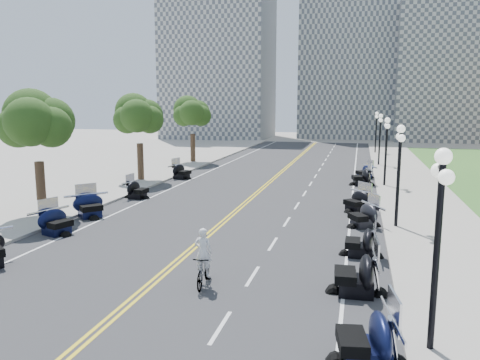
# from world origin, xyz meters

# --- Properties ---
(ground) EXTENTS (160.00, 160.00, 0.00)m
(ground) POSITION_xyz_m (0.00, 0.00, 0.00)
(ground) COLOR gray
(road) EXTENTS (16.00, 90.00, 0.01)m
(road) POSITION_xyz_m (0.00, 10.00, 0.00)
(road) COLOR #333335
(road) RESTS_ON ground
(centerline_yellow_a) EXTENTS (0.12, 90.00, 0.00)m
(centerline_yellow_a) POSITION_xyz_m (-0.12, 10.00, 0.01)
(centerline_yellow_a) COLOR yellow
(centerline_yellow_a) RESTS_ON road
(centerline_yellow_b) EXTENTS (0.12, 90.00, 0.00)m
(centerline_yellow_b) POSITION_xyz_m (0.12, 10.00, 0.01)
(centerline_yellow_b) COLOR yellow
(centerline_yellow_b) RESTS_ON road
(edge_line_north) EXTENTS (0.12, 90.00, 0.00)m
(edge_line_north) POSITION_xyz_m (6.40, 10.00, 0.01)
(edge_line_north) COLOR white
(edge_line_north) RESTS_ON road
(edge_line_south) EXTENTS (0.12, 90.00, 0.00)m
(edge_line_south) POSITION_xyz_m (-6.40, 10.00, 0.01)
(edge_line_south) COLOR white
(edge_line_south) RESTS_ON road
(lane_dash_4) EXTENTS (0.12, 2.00, 0.00)m
(lane_dash_4) POSITION_xyz_m (3.20, -8.00, 0.01)
(lane_dash_4) COLOR white
(lane_dash_4) RESTS_ON road
(lane_dash_5) EXTENTS (0.12, 2.00, 0.00)m
(lane_dash_5) POSITION_xyz_m (3.20, -4.00, 0.01)
(lane_dash_5) COLOR white
(lane_dash_5) RESTS_ON road
(lane_dash_6) EXTENTS (0.12, 2.00, 0.00)m
(lane_dash_6) POSITION_xyz_m (3.20, 0.00, 0.01)
(lane_dash_6) COLOR white
(lane_dash_6) RESTS_ON road
(lane_dash_7) EXTENTS (0.12, 2.00, 0.00)m
(lane_dash_7) POSITION_xyz_m (3.20, 4.00, 0.01)
(lane_dash_7) COLOR white
(lane_dash_7) RESTS_ON road
(lane_dash_8) EXTENTS (0.12, 2.00, 0.00)m
(lane_dash_8) POSITION_xyz_m (3.20, 8.00, 0.01)
(lane_dash_8) COLOR white
(lane_dash_8) RESTS_ON road
(lane_dash_9) EXTENTS (0.12, 2.00, 0.00)m
(lane_dash_9) POSITION_xyz_m (3.20, 12.00, 0.01)
(lane_dash_9) COLOR white
(lane_dash_9) RESTS_ON road
(lane_dash_10) EXTENTS (0.12, 2.00, 0.00)m
(lane_dash_10) POSITION_xyz_m (3.20, 16.00, 0.01)
(lane_dash_10) COLOR white
(lane_dash_10) RESTS_ON road
(lane_dash_11) EXTENTS (0.12, 2.00, 0.00)m
(lane_dash_11) POSITION_xyz_m (3.20, 20.00, 0.01)
(lane_dash_11) COLOR white
(lane_dash_11) RESTS_ON road
(lane_dash_12) EXTENTS (0.12, 2.00, 0.00)m
(lane_dash_12) POSITION_xyz_m (3.20, 24.00, 0.01)
(lane_dash_12) COLOR white
(lane_dash_12) RESTS_ON road
(lane_dash_13) EXTENTS (0.12, 2.00, 0.00)m
(lane_dash_13) POSITION_xyz_m (3.20, 28.00, 0.01)
(lane_dash_13) COLOR white
(lane_dash_13) RESTS_ON road
(lane_dash_14) EXTENTS (0.12, 2.00, 0.00)m
(lane_dash_14) POSITION_xyz_m (3.20, 32.00, 0.01)
(lane_dash_14) COLOR white
(lane_dash_14) RESTS_ON road
(lane_dash_15) EXTENTS (0.12, 2.00, 0.00)m
(lane_dash_15) POSITION_xyz_m (3.20, 36.00, 0.01)
(lane_dash_15) COLOR white
(lane_dash_15) RESTS_ON road
(lane_dash_16) EXTENTS (0.12, 2.00, 0.00)m
(lane_dash_16) POSITION_xyz_m (3.20, 40.00, 0.01)
(lane_dash_16) COLOR white
(lane_dash_16) RESTS_ON road
(lane_dash_17) EXTENTS (0.12, 2.00, 0.00)m
(lane_dash_17) POSITION_xyz_m (3.20, 44.00, 0.01)
(lane_dash_17) COLOR white
(lane_dash_17) RESTS_ON road
(lane_dash_18) EXTENTS (0.12, 2.00, 0.00)m
(lane_dash_18) POSITION_xyz_m (3.20, 48.00, 0.01)
(lane_dash_18) COLOR white
(lane_dash_18) RESTS_ON road
(lane_dash_19) EXTENTS (0.12, 2.00, 0.00)m
(lane_dash_19) POSITION_xyz_m (3.20, 52.00, 0.01)
(lane_dash_19) COLOR white
(lane_dash_19) RESTS_ON road
(sidewalk_north) EXTENTS (5.00, 90.00, 0.15)m
(sidewalk_north) POSITION_xyz_m (10.50, 10.00, 0.07)
(sidewalk_north) COLOR #9E9991
(sidewalk_north) RESTS_ON ground
(sidewalk_south) EXTENTS (5.00, 90.00, 0.15)m
(sidewalk_south) POSITION_xyz_m (-10.50, 10.00, 0.07)
(sidewalk_south) COLOR #9E9991
(sidewalk_south) RESTS_ON ground
(distant_block_a) EXTENTS (18.00, 14.00, 26.00)m
(distant_block_a) POSITION_xyz_m (-18.00, 62.00, 13.00)
(distant_block_a) COLOR gray
(distant_block_a) RESTS_ON ground
(distant_block_b) EXTENTS (16.00, 12.00, 30.00)m
(distant_block_b) POSITION_xyz_m (4.00, 68.00, 15.00)
(distant_block_b) COLOR gray
(distant_block_b) RESTS_ON ground
(distant_block_c) EXTENTS (20.00, 14.00, 22.00)m
(distant_block_c) POSITION_xyz_m (22.00, 65.00, 11.00)
(distant_block_c) COLOR gray
(distant_block_c) RESTS_ON ground
(street_lamp_1) EXTENTS (0.50, 1.20, 4.90)m
(street_lamp_1) POSITION_xyz_m (8.60, -8.00, 2.60)
(street_lamp_1) COLOR black
(street_lamp_1) RESTS_ON sidewalk_north
(street_lamp_2) EXTENTS (0.50, 1.20, 4.90)m
(street_lamp_2) POSITION_xyz_m (8.60, 4.00, 2.60)
(street_lamp_2) COLOR black
(street_lamp_2) RESTS_ON sidewalk_north
(street_lamp_3) EXTENTS (0.50, 1.20, 4.90)m
(street_lamp_3) POSITION_xyz_m (8.60, 16.00, 2.60)
(street_lamp_3) COLOR black
(street_lamp_3) RESTS_ON sidewalk_north
(street_lamp_4) EXTENTS (0.50, 1.20, 4.90)m
(street_lamp_4) POSITION_xyz_m (8.60, 28.00, 2.60)
(street_lamp_4) COLOR black
(street_lamp_4) RESTS_ON sidewalk_north
(street_lamp_5) EXTENTS (0.50, 1.20, 4.90)m
(street_lamp_5) POSITION_xyz_m (8.60, 40.00, 2.60)
(street_lamp_5) COLOR black
(street_lamp_5) RESTS_ON sidewalk_north
(tree_2) EXTENTS (4.80, 4.80, 9.20)m
(tree_2) POSITION_xyz_m (-10.00, 2.00, 4.75)
(tree_2) COLOR #235619
(tree_2) RESTS_ON sidewalk_south
(tree_3) EXTENTS (4.80, 4.80, 9.20)m
(tree_3) POSITION_xyz_m (-10.00, 14.00, 4.75)
(tree_3) COLOR #235619
(tree_3) RESTS_ON sidewalk_south
(tree_4) EXTENTS (4.80, 4.80, 9.20)m
(tree_4) POSITION_xyz_m (-10.00, 26.00, 4.75)
(tree_4) COLOR #235619
(tree_4) RESTS_ON sidewalk_south
(motorcycle_n_3) EXTENTS (2.38, 2.38, 1.45)m
(motorcycle_n_3) POSITION_xyz_m (7.06, -8.91, 0.73)
(motorcycle_n_3) COLOR black
(motorcycle_n_3) RESTS_ON road
(motorcycle_n_4) EXTENTS (2.26, 2.26, 1.50)m
(motorcycle_n_4) POSITION_xyz_m (6.77, -4.68, 0.75)
(motorcycle_n_4) COLOR black
(motorcycle_n_4) RESTS_ON road
(motorcycle_n_5) EXTENTS (1.90, 1.90, 1.31)m
(motorcycle_n_5) POSITION_xyz_m (6.91, -0.73, 0.66)
(motorcycle_n_5) COLOR black
(motorcycle_n_5) RESTS_ON road
(motorcycle_n_6) EXTENTS (2.61, 2.61, 1.34)m
(motorcycle_n_6) POSITION_xyz_m (7.05, 3.91, 0.67)
(motorcycle_n_6) COLOR black
(motorcycle_n_6) RESTS_ON road
(motorcycle_n_7) EXTENTS (2.70, 2.70, 1.34)m
(motorcycle_n_7) POSITION_xyz_m (6.72, 7.36, 0.67)
(motorcycle_n_7) COLOR black
(motorcycle_n_7) RESTS_ON road
(motorcycle_n_9) EXTENTS (2.42, 2.42, 1.44)m
(motorcycle_n_9) POSITION_xyz_m (6.95, 16.31, 0.72)
(motorcycle_n_9) COLOR black
(motorcycle_n_9) RESTS_ON road
(motorcycle_n_10) EXTENTS (2.45, 2.45, 1.26)m
(motorcycle_n_10) POSITION_xyz_m (7.18, 19.70, 0.63)
(motorcycle_n_10) COLOR black
(motorcycle_n_10) RESTS_ON road
(motorcycle_s_5) EXTENTS (2.46, 2.46, 1.36)m
(motorcycle_s_5) POSITION_xyz_m (-6.97, -1.00, 0.68)
(motorcycle_s_5) COLOR black
(motorcycle_s_5) RESTS_ON road
(motorcycle_s_6) EXTENTS (2.89, 2.89, 1.43)m
(motorcycle_s_6) POSITION_xyz_m (-7.29, 2.36, 0.72)
(motorcycle_s_6) COLOR black
(motorcycle_s_6) RESTS_ON road
(motorcycle_s_7) EXTENTS (1.96, 1.96, 1.28)m
(motorcycle_s_7) POSITION_xyz_m (-7.14, 7.67, 0.64)
(motorcycle_s_7) COLOR black
(motorcycle_s_7) RESTS_ON road
(motorcycle_s_9) EXTENTS (2.36, 2.36, 1.37)m
(motorcycle_s_9) POSITION_xyz_m (-7.28, 15.86, 0.68)
(motorcycle_s_9) COLOR black
(motorcycle_s_9) RESTS_ON road
(bicycle) EXTENTS (0.73, 1.90, 1.12)m
(bicycle) POSITION_xyz_m (1.78, -5.25, 0.56)
(bicycle) COLOR #A51414
(bicycle) RESTS_ON road
(cyclist_rider) EXTENTS (0.61, 0.40, 1.66)m
(cyclist_rider) POSITION_xyz_m (1.78, -5.25, 1.95)
(cyclist_rider) COLOR silver
(cyclist_rider) RESTS_ON bicycle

